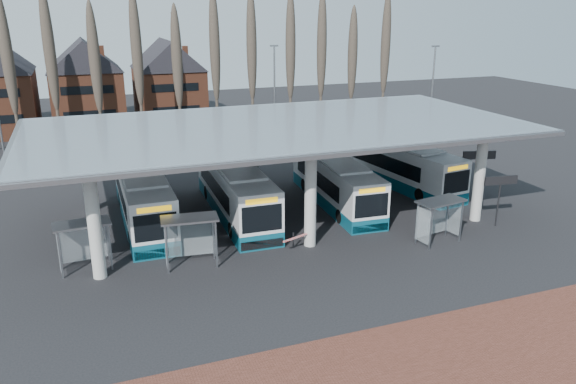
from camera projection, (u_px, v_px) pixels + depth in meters
name	position (u px, v px, depth m)	size (l,w,h in m)	color
ground	(327.00, 262.00, 31.42)	(140.00, 140.00, 0.00)	black
station_canopy	(279.00, 134.00, 36.76)	(32.00, 16.00, 6.34)	#B7B7B2
poplar_row	(197.00, 56.00, 58.03)	(45.10, 1.10, 14.50)	#473D33
townhouse_row	(41.00, 78.00, 63.45)	(36.80, 10.30, 12.25)	brown
lamp_post_b	(275.00, 96.00, 54.88)	(0.80, 0.16, 10.17)	slate
lamp_post_c	(432.00, 97.00, 54.21)	(0.80, 0.16, 10.17)	slate
bus_0	(143.00, 197.00, 36.93)	(2.80, 12.72, 3.53)	silver
bus_1	(235.00, 190.00, 38.25)	(3.12, 12.97, 3.58)	silver
bus_2	(335.00, 182.00, 40.41)	(3.28, 12.14, 3.34)	silver
bus_3	(399.00, 165.00, 44.66)	(4.22, 12.68, 3.46)	silver
shelter_0	(83.00, 235.00, 30.01)	(3.03, 1.67, 2.72)	gray
shelter_1	(190.00, 230.00, 30.46)	(3.19, 1.84, 2.83)	gray
shelter_2	(438.00, 211.00, 33.54)	(3.12, 1.94, 2.70)	gray
info_sign_0	(500.00, 184.00, 35.72)	(2.27, 0.45, 3.39)	black
info_sign_1	(479.00, 159.00, 40.92)	(2.39, 0.77, 3.64)	black
barrier	(295.00, 238.00, 32.69)	(1.86, 0.86, 0.98)	black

